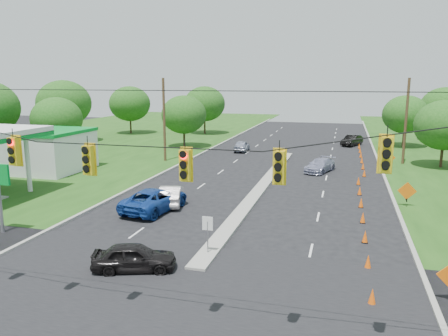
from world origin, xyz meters
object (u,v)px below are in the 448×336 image
(gas_station, at_px, (15,147))
(white_sedan, at_px, (171,195))
(blue_pickup, at_px, (155,199))
(black_sedan, at_px, (134,257))

(gas_station, xyz_separation_m, white_sedan, (18.30, -6.02, -1.88))
(white_sedan, relative_size, blue_pickup, 0.75)
(black_sedan, bearing_deg, white_sedan, -5.11)
(black_sedan, distance_m, blue_pickup, 9.60)
(black_sedan, xyz_separation_m, blue_pickup, (-3.07, 9.09, 0.12))
(white_sedan, bearing_deg, black_sedan, 87.63)
(gas_station, distance_m, white_sedan, 19.36)
(gas_station, height_order, black_sedan, gas_station)
(black_sedan, height_order, white_sedan, white_sedan)
(gas_station, bearing_deg, black_sedan, -38.89)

